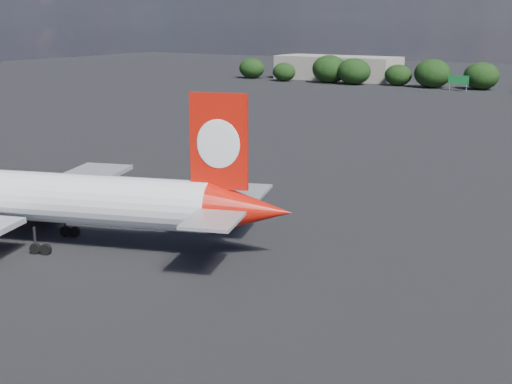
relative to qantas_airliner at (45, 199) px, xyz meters
The scene contains 4 objects.
ground 49.60m from the qantas_airliner, 81.94° to the left, with size 500.00×500.00×0.00m, color black.
qantas_airliner is the anchor object (origin of this frame).
terminal_building 190.00m from the qantas_airliner, 107.80° to the left, with size 42.00×16.00×8.00m.
highway_sign 165.28m from the qantas_airliner, 93.84° to the left, with size 6.00×0.30×4.50m.
Camera 1 is at (44.61, -33.02, 21.14)m, focal length 50.00 mm.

